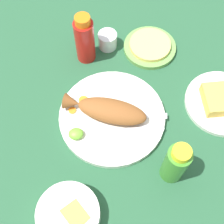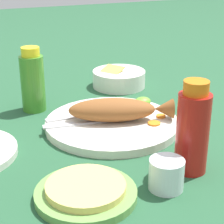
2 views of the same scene
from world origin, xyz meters
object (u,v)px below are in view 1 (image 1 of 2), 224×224
salt_cup (108,41)px  fried_fish (108,110)px  fork_near (139,115)px  hot_sauce_bottle_red (85,40)px  main_plate (112,117)px  hot_sauce_bottle_green (176,163)px  tortilla_plate (150,47)px  guacamole_bowl (69,214)px  side_plate_fries (222,103)px  fork_far (136,129)px

salt_cup → fried_fish: bearing=-95.3°
fork_near → hot_sauce_bottle_red: hot_sauce_bottle_red is taller
main_plate → fried_fish: fried_fish is taller
hot_sauce_bottle_red → salt_cup: bearing=27.2°
hot_sauce_bottle_green → tortilla_plate: bearing=88.7°
guacamole_bowl → salt_cup: bearing=74.7°
fried_fish → fork_near: bearing=12.3°
main_plate → guacamole_bowl: size_ratio=1.97×
salt_cup → side_plate_fries: size_ratio=0.28×
fried_fish → salt_cup: bearing=104.3°
hot_sauce_bottle_green → salt_cup: size_ratio=2.66×
hot_sauce_bottle_green → guacamole_bowl: 0.29m
fried_fish → fork_far: (0.07, -0.05, -0.02)m
main_plate → fork_far: size_ratio=1.64×
fork_near → main_plate: bearing=-176.7°
fried_fish → salt_cup: (0.02, 0.26, -0.02)m
hot_sauce_bottle_red → fork_near: bearing=-60.2°
fork_far → salt_cup: bearing=99.1°
hot_sauce_bottle_red → hot_sauce_bottle_green: size_ratio=1.07×
fork_near → hot_sauce_bottle_green: size_ratio=1.15×
fork_near → guacamole_bowl: size_ratio=1.21×
guacamole_bowl → hot_sauce_bottle_red: bearing=81.6°
main_plate → hot_sauce_bottle_red: (-0.06, 0.23, 0.07)m
fork_near → tortilla_plate: size_ratio=1.09×
main_plate → tortilla_plate: bearing=58.4°
fork_near → hot_sauce_bottle_green: (0.06, -0.17, 0.06)m
fork_near → tortilla_plate: bearing=82.6°
fried_fish → tortilla_plate: (0.16, 0.24, -0.04)m
hot_sauce_bottle_red → guacamole_bowl: (-0.07, -0.49, -0.05)m
side_plate_fries → fork_far: bearing=-166.5°
fork_far → tortilla_plate: fork_far is taller
fork_near → side_plate_fries: bearing=13.5°
fried_fish → salt_cup: fried_fish is taller
fork_far → hot_sauce_bottle_red: 0.31m
fork_far → hot_sauce_bottle_green: bearing=-58.3°
main_plate → tortilla_plate: 0.28m
tortilla_plate → guacamole_bowl: bearing=-119.1°
salt_cup → main_plate: bearing=-92.7°
hot_sauce_bottle_red → tortilla_plate: size_ratio=1.02×
main_plate → salt_cup: size_ratio=5.02×
fork_near → side_plate_fries: size_ratio=0.86×
main_plate → salt_cup: salt_cup is taller
fork_far → hot_sauce_bottle_red: bearing=113.7°
salt_cup → guacamole_bowl: (-0.14, -0.53, 0.00)m
hot_sauce_bottle_red → hot_sauce_bottle_green: hot_sauce_bottle_red is taller
hot_sauce_bottle_red → main_plate: bearing=-75.5°
guacamole_bowl → hot_sauce_bottle_green: bearing=17.6°
tortilla_plate → fork_far: bearing=-106.6°
fried_fish → fork_near: 0.09m
hot_sauce_bottle_green → side_plate_fries: hot_sauce_bottle_green is taller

